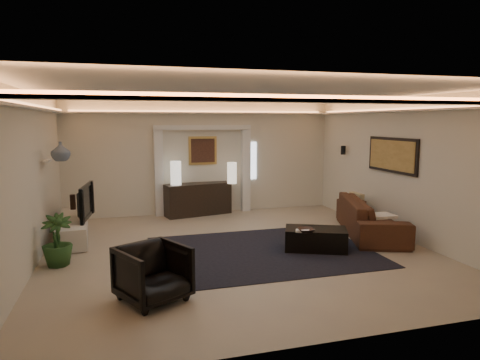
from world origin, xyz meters
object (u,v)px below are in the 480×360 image
object	(u,v)px
coffee_table	(316,239)
armchair	(153,273)
console	(198,199)
sofa	(370,217)

from	to	relation	value
coffee_table	armchair	world-z (taller)	armchair
console	armchair	distance (m)	5.33
armchair	coffee_table	bearing A→B (deg)	-2.08
sofa	armchair	size ratio (longest dim) A/B	3.09
coffee_table	console	bearing A→B (deg)	137.04
console	sofa	size ratio (longest dim) A/B	0.65
console	coffee_table	size ratio (longest dim) A/B	1.50
coffee_table	armchair	bearing A→B (deg)	-131.26
console	sofa	xyz separation A→B (m)	(3.22, -2.90, -0.02)
coffee_table	armchair	size ratio (longest dim) A/B	1.34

